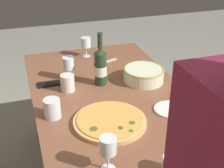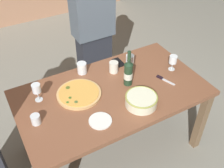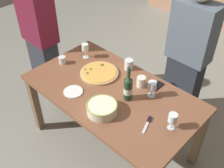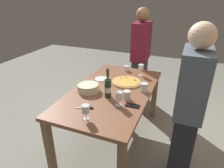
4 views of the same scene
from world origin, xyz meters
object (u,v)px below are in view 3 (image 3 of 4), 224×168
(cup_ceramic, at_px, (129,64))
(pizza_knife, at_px, (148,122))
(wine_glass_near_pizza, at_px, (172,119))
(pizza, at_px, (99,73))
(wine_glass_by_bottle, at_px, (152,87))
(cup_spare, at_px, (62,60))
(cell_phone, at_px, (157,86))
(dining_table, at_px, (112,98))
(cup_amber, at_px, (141,82))
(side_plate, at_px, (73,92))
(person_host, at_px, (40,38))
(wine_bottle, at_px, (128,88))
(serving_bowl, at_px, (102,108))
(person_guest_left, at_px, (188,56))
(wine_glass_far_left, at_px, (85,48))

(cup_ceramic, xyz_separation_m, pizza_knife, (0.59, -0.44, -0.05))
(wine_glass_near_pizza, bearing_deg, pizza, 173.65)
(pizza_knife, bearing_deg, wine_glass_near_pizza, 26.47)
(wine_glass_near_pizza, xyz_separation_m, wine_glass_by_bottle, (-0.34, 0.20, 0.00))
(cup_spare, relative_size, cell_phone, 0.53)
(dining_table, height_order, cup_amber, cup_amber)
(cup_amber, height_order, side_plate, cup_amber)
(wine_glass_near_pizza, bearing_deg, cup_ceramic, 154.03)
(cup_amber, distance_m, person_host, 1.31)
(wine_bottle, height_order, person_host, person_host)
(cell_phone, bearing_deg, side_plate, 48.72)
(pizza, xyz_separation_m, wine_glass_near_pizza, (0.90, -0.10, 0.09))
(wine_bottle, xyz_separation_m, cup_ceramic, (-0.28, 0.34, -0.07))
(wine_glass_near_pizza, distance_m, side_plate, 0.92)
(wine_bottle, bearing_deg, serving_bowl, -99.32)
(cup_ceramic, height_order, side_plate, cup_ceramic)
(dining_table, relative_size, serving_bowl, 6.19)
(cup_ceramic, distance_m, person_guest_left, 0.62)
(cup_ceramic, height_order, cup_spare, cup_ceramic)
(pizza_knife, height_order, person_host, person_host)
(side_plate, xyz_separation_m, cell_phone, (0.50, 0.58, 0.00))
(wine_bottle, relative_size, wine_glass_far_left, 2.08)
(pizza, distance_m, serving_bowl, 0.52)
(side_plate, bearing_deg, cup_amber, 51.27)
(wine_bottle, height_order, side_plate, wine_bottle)
(wine_bottle, bearing_deg, cup_ceramic, 129.65)
(wine_bottle, height_order, pizza_knife, wine_bottle)
(pizza, height_order, cup_amber, cup_amber)
(cup_ceramic, xyz_separation_m, person_guest_left, (0.36, 0.50, 0.02))
(wine_glass_by_bottle, xyz_separation_m, cup_amber, (-0.15, 0.04, -0.05))
(dining_table, relative_size, cup_ceramic, 15.50)
(person_host, height_order, person_guest_left, person_guest_left)
(side_plate, relative_size, pizza_knife, 0.97)
(side_plate, height_order, pizza_knife, pizza_knife)
(wine_glass_by_bottle, height_order, pizza_knife, wine_glass_by_bottle)
(wine_bottle, distance_m, side_plate, 0.51)
(person_host, bearing_deg, wine_glass_far_left, 17.33)
(person_guest_left, bearing_deg, wine_glass_far_left, -35.00)
(dining_table, distance_m, cup_amber, 0.31)
(serving_bowl, height_order, cup_spare, serving_bowl)
(cup_ceramic, height_order, pizza_knife, cup_ceramic)
(wine_glass_by_bottle, relative_size, pizza_knife, 0.84)
(wine_glass_by_bottle, height_order, cup_amber, wine_glass_by_bottle)
(side_plate, distance_m, person_guest_left, 1.22)
(wine_glass_far_left, distance_m, side_plate, 0.57)
(cup_amber, height_order, pizza_knife, cup_amber)
(side_plate, bearing_deg, wine_glass_near_pizza, 15.78)
(person_host, bearing_deg, dining_table, 0.00)
(dining_table, bearing_deg, wine_glass_near_pizza, -0.45)
(pizza, relative_size, cup_ceramic, 3.59)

